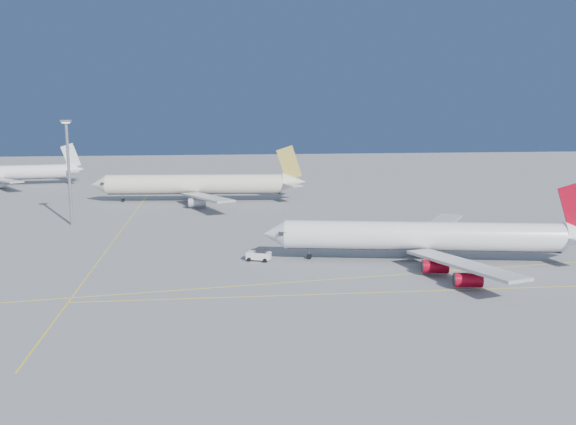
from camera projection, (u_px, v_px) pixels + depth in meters
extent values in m
plane|color=slate|center=(312.00, 271.00, 116.42)|extent=(500.00, 500.00, 0.00)
cube|color=yellow|center=(355.00, 293.00, 103.24)|extent=(90.00, 0.18, 0.02)
cube|color=yellow|center=(317.00, 280.00, 110.55)|extent=(118.86, 16.88, 0.02)
cube|color=yellow|center=(114.00, 241.00, 141.60)|extent=(0.18, 140.00, 0.02)
cylinder|color=white|center=(422.00, 236.00, 123.02)|extent=(53.06, 14.44, 5.48)
cone|color=white|center=(274.00, 234.00, 124.84)|extent=(5.13, 6.13, 5.48)
cube|color=black|center=(283.00, 231.00, 124.63)|extent=(2.38, 5.39, 0.66)
cube|color=#B7B7BC|center=(463.00, 264.00, 107.90)|extent=(12.30, 27.67, 0.52)
cube|color=#B7B7BC|center=(434.00, 228.00, 138.05)|extent=(19.99, 25.06, 0.52)
cube|color=maroon|center=(576.00, 208.00, 120.18)|extent=(7.23, 1.66, 10.00)
cylinder|color=gray|center=(309.00, 251.00, 124.98)|extent=(0.23, 0.23, 2.17)
cylinder|color=black|center=(309.00, 256.00, 125.17)|extent=(1.14, 0.83, 1.04)
cylinder|color=gray|center=(430.00, 258.00, 119.73)|extent=(0.30, 0.30, 2.17)
cylinder|color=black|center=(429.00, 263.00, 119.92)|extent=(1.17, 1.02, 1.04)
cylinder|color=gray|center=(424.00, 248.00, 127.34)|extent=(0.30, 0.30, 2.17)
cylinder|color=black|center=(423.00, 254.00, 127.53)|extent=(1.17, 1.02, 1.04)
cylinder|color=maroon|center=(435.00, 267.00, 113.30)|extent=(4.87, 3.10, 2.36)
cylinder|color=maroon|center=(468.00, 280.00, 104.96)|extent=(4.87, 3.10, 2.36)
cylinder|color=maroon|center=(419.00, 241.00, 133.75)|extent=(4.87, 3.10, 2.36)
cylinder|color=maroon|center=(433.00, 233.00, 141.57)|extent=(4.87, 3.10, 2.36)
cylinder|color=beige|center=(195.00, 184.00, 195.04)|extent=(53.63, 9.51, 5.85)
cone|color=beige|center=(99.00, 185.00, 193.96)|extent=(5.01, 6.15, 5.85)
cone|color=beige|center=(294.00, 182.00, 196.06)|extent=(7.55, 6.04, 5.56)
cube|color=black|center=(105.00, 183.00, 193.93)|extent=(2.02, 5.66, 0.72)
cube|color=#B7B7BC|center=(207.00, 197.00, 179.64)|extent=(15.68, 28.61, 0.56)
cube|color=#B7B7BC|center=(215.00, 183.00, 211.36)|extent=(18.92, 27.53, 0.56)
cube|color=#B5A143|center=(289.00, 163.00, 195.00)|extent=(7.90, 1.00, 10.86)
cylinder|color=gray|center=(123.00, 196.00, 194.84)|extent=(0.25, 0.25, 2.36)
cylinder|color=black|center=(123.00, 200.00, 195.05)|extent=(1.18, 0.79, 1.13)
cylinder|color=gray|center=(197.00, 198.00, 191.61)|extent=(0.33, 0.33, 2.36)
cylinder|color=black|center=(197.00, 202.00, 191.81)|extent=(1.19, 1.00, 1.13)
cylinder|color=gray|center=(200.00, 194.00, 199.78)|extent=(0.33, 0.33, 2.36)
cylinder|color=black|center=(200.00, 197.00, 199.99)|extent=(1.19, 1.00, 1.13)
cylinder|color=#B7B7BC|center=(197.00, 203.00, 182.70)|extent=(5.09, 2.90, 2.57)
cylinder|color=#B7B7BC|center=(206.00, 190.00, 208.76)|extent=(5.09, 2.90, 2.57)
cylinder|color=white|center=(1.00, 173.00, 231.71)|extent=(45.38, 10.54, 5.05)
cone|color=white|center=(75.00, 169.00, 237.38)|extent=(6.85, 5.54, 4.80)
cube|color=#B7B7BC|center=(6.00, 181.00, 219.76)|extent=(17.17, 22.95, 0.50)
cube|color=#B7B7BC|center=(20.00, 172.00, 246.01)|extent=(12.31, 24.54, 0.50)
cube|color=silver|center=(71.00, 156.00, 236.20)|extent=(6.93, 1.25, 9.54)
cylinder|color=gray|center=(2.00, 182.00, 228.99)|extent=(0.29, 0.29, 2.07)
cylinder|color=black|center=(3.00, 185.00, 229.17)|extent=(1.08, 0.93, 0.99)
cylinder|color=gray|center=(6.00, 180.00, 235.91)|extent=(0.29, 0.29, 2.07)
cylinder|color=black|center=(7.00, 183.00, 236.09)|extent=(1.08, 0.93, 0.99)
cylinder|color=#B7B7BC|center=(0.00, 185.00, 221.82)|extent=(4.57, 2.77, 2.25)
cylinder|color=#B7B7BC|center=(12.00, 177.00, 243.40)|extent=(4.57, 2.77, 2.25)
cube|color=white|center=(259.00, 255.00, 123.90)|extent=(5.03, 3.68, 1.36)
cube|color=black|center=(262.00, 251.00, 123.56)|extent=(2.36, 2.43, 1.02)
cylinder|color=black|center=(249.00, 260.00, 123.24)|extent=(0.88, 0.64, 0.79)
cylinder|color=black|center=(253.00, 257.00, 125.52)|extent=(0.88, 0.64, 0.79)
cylinder|color=black|center=(265.00, 261.00, 122.50)|extent=(0.88, 0.64, 0.79)
cylinder|color=black|center=(268.00, 258.00, 124.77)|extent=(0.88, 0.64, 0.79)
cylinder|color=gray|center=(69.00, 174.00, 156.99)|extent=(0.71, 0.71, 25.40)
cube|color=gray|center=(66.00, 121.00, 154.73)|extent=(2.24, 2.24, 0.51)
cube|color=white|center=(66.00, 123.00, 154.80)|extent=(1.63, 1.63, 0.25)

